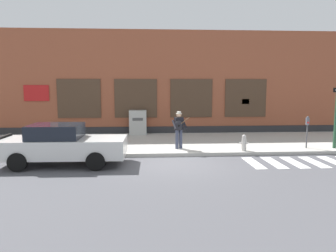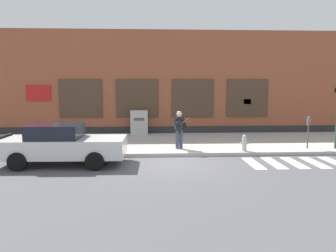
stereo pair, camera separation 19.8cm
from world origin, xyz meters
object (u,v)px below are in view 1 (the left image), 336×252
(busker, at_px, (179,128))
(parking_meter, at_px, (307,127))
(fire_hydrant, at_px, (244,143))
(utility_box, at_px, (138,122))
(red_car, at_px, (62,145))

(busker, xyz_separation_m, parking_meter, (5.75, -0.20, -0.00))
(parking_meter, height_order, fire_hydrant, parking_meter)
(busker, xyz_separation_m, utility_box, (-1.92, 4.40, -0.25))
(busker, height_order, utility_box, busker)
(parking_meter, bearing_deg, busker, 178.03)
(busker, height_order, fire_hydrant, busker)
(busker, distance_m, parking_meter, 5.76)
(busker, height_order, parking_meter, busker)
(utility_box, xyz_separation_m, fire_hydrant, (4.68, -5.02, -0.35))
(utility_box, bearing_deg, busker, -66.48)
(fire_hydrant, bearing_deg, busker, 167.38)
(busker, distance_m, fire_hydrant, 2.89)
(busker, bearing_deg, parking_meter, -1.97)
(busker, relative_size, fire_hydrant, 2.37)
(utility_box, bearing_deg, red_car, -112.38)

